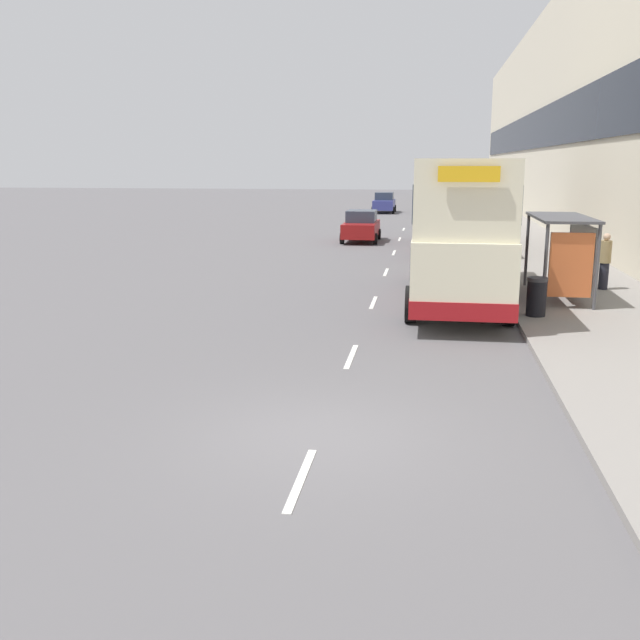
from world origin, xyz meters
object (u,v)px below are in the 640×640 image
(pedestrian_2, at_px, (588,267))
(litter_bin, at_px, (536,297))
(car_1, at_px, (384,203))
(pedestrian_1, at_px, (605,261))
(bus_shelter, at_px, (568,242))
(double_decker_bus_near, at_px, (458,228))
(car_2, at_px, (453,214))
(car_0, at_px, (361,226))
(pedestrian_at_shelter, at_px, (515,254))
(double_decker_bus_ahead, at_px, (450,203))

(pedestrian_2, relative_size, litter_bin, 1.53)
(car_1, xyz_separation_m, pedestrian_1, (9.64, -38.83, 0.21))
(pedestrian_1, height_order, pedestrian_2, pedestrian_1)
(car_1, xyz_separation_m, litter_bin, (6.85, -43.49, -0.20))
(bus_shelter, xyz_separation_m, double_decker_bus_near, (-3.30, -0.29, 0.41))
(bus_shelter, height_order, double_decker_bus_near, double_decker_bus_near)
(bus_shelter, relative_size, car_2, 1.01)
(car_0, bearing_deg, car_2, -118.26)
(double_decker_bus_near, xyz_separation_m, pedestrian_2, (4.23, 1.60, -1.32))
(double_decker_bus_near, height_order, car_2, double_decker_bus_near)
(double_decker_bus_near, distance_m, car_2, 26.77)
(pedestrian_1, bearing_deg, pedestrian_2, -135.82)
(car_0, relative_size, pedestrian_2, 2.62)
(double_decker_bus_near, bearing_deg, bus_shelter, 5.08)
(double_decker_bus_near, height_order, car_1, double_decker_bus_near)
(pedestrian_1, bearing_deg, car_1, 103.94)
(pedestrian_at_shelter, distance_m, pedestrian_1, 3.58)
(pedestrian_at_shelter, relative_size, pedestrian_2, 1.00)
(car_0, relative_size, car_1, 0.95)
(bus_shelter, xyz_separation_m, car_0, (-7.82, 16.73, -1.04))
(bus_shelter, xyz_separation_m, pedestrian_at_shelter, (-1.00, 4.41, -0.91))
(pedestrian_at_shelter, height_order, litter_bin, pedestrian_at_shelter)
(car_0, height_order, pedestrian_1, pedestrian_1)
(pedestrian_2, bearing_deg, pedestrian_1, 44.18)
(car_2, height_order, litter_bin, car_2)
(car_2, relative_size, pedestrian_2, 2.59)
(car_2, distance_m, pedestrian_at_shelter, 22.08)
(pedestrian_1, xyz_separation_m, litter_bin, (-2.79, -4.66, -0.41))
(car_2, xyz_separation_m, pedestrian_at_shelter, (1.61, -22.02, 0.08))
(car_1, xyz_separation_m, pedestrian_2, (9.01, -39.44, 0.09))
(double_decker_bus_near, relative_size, pedestrian_2, 6.42)
(bus_shelter, bearing_deg, double_decker_bus_near, -174.92)
(litter_bin, bearing_deg, pedestrian_2, 61.97)
(double_decker_bus_near, relative_size, double_decker_bus_ahead, 0.95)
(double_decker_bus_near, height_order, litter_bin, double_decker_bus_near)
(double_decker_bus_ahead, relative_size, pedestrian_2, 6.77)
(car_1, height_order, pedestrian_2, car_1)
(pedestrian_at_shelter, relative_size, litter_bin, 1.53)
(pedestrian_2, distance_m, litter_bin, 4.59)
(pedestrian_1, relative_size, pedestrian_2, 1.15)
(double_decker_bus_near, distance_m, pedestrian_1, 5.47)
(car_2, xyz_separation_m, pedestrian_1, (4.17, -24.51, 0.20))
(pedestrian_2, bearing_deg, double_decker_bus_near, -159.33)
(car_1, bearing_deg, double_decker_bus_near, 96.64)
(pedestrian_2, xyz_separation_m, litter_bin, (-2.15, -4.05, -0.29))
(car_1, relative_size, car_2, 1.07)
(bus_shelter, xyz_separation_m, double_decker_bus_ahead, (-3.14, 13.80, 0.41))
(car_0, relative_size, pedestrian_at_shelter, 2.62)
(double_decker_bus_ahead, xyz_separation_m, car_1, (-4.93, 26.95, -1.42))
(car_2, height_order, pedestrian_1, pedestrian_1)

